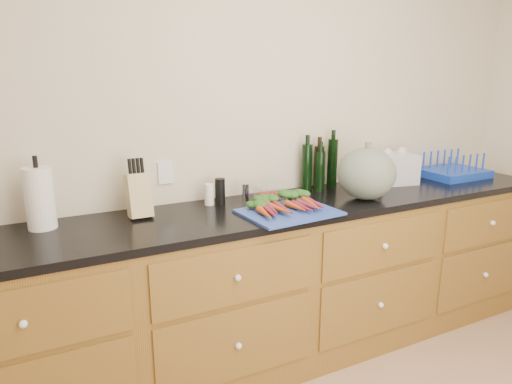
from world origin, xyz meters
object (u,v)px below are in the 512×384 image
squash (366,173)px  paper_towel (40,198)px  tomato_box (269,192)px  carrots (285,205)px  dish_rack (452,171)px  knife_block (139,195)px  cutting_board (289,212)px

squash → paper_towel: 1.72m
tomato_box → paper_towel: bearing=-179.5°
squash → tomato_box: squash is taller
carrots → tomato_box: size_ratio=2.54×
carrots → squash: (0.54, 0.01, 0.12)m
dish_rack → paper_towel: bearing=178.3°
squash → knife_block: squash is taller
paper_towel → squash: bearing=-9.1°
knife_block → dish_rack: size_ratio=0.51×
tomato_box → knife_block: bearing=-177.8°
cutting_board → dish_rack: size_ratio=1.11×
paper_towel → cutting_board: bearing=-15.5°
carrots → dish_rack: 1.51m
squash → tomato_box: 0.57m
carrots → squash: bearing=0.5°
cutting_board → dish_rack: (1.49, 0.24, 0.04)m
knife_block → tomato_box: (0.77, 0.03, -0.08)m
cutting_board → tomato_box: 0.34m
cutting_board → paper_towel: bearing=164.5°
squash → dish_rack: bearing=11.5°
cutting_board → paper_towel: paper_towel is taller
cutting_board → tomato_box: tomato_box is taller
squash → dish_rack: 0.97m
squash → knife_block: bearing=168.6°
carrots → tomato_box: bearing=77.5°
cutting_board → squash: bearing=5.0°
carrots → tomato_box: 0.29m
squash → paper_towel: squash is taller
carrots → paper_towel: bearing=166.5°
carrots → squash: squash is taller
tomato_box → dish_rack: bearing=-3.6°
tomato_box → dish_rack: 1.43m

